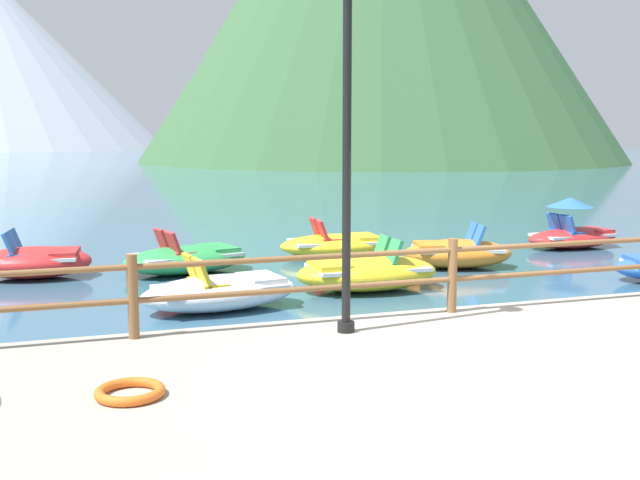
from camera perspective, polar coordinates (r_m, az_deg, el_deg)
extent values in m
plane|color=#38607A|center=(47.23, -12.91, 4.56)|extent=(200.00, 200.00, 0.00)
cylinder|color=brown|center=(8.69, -13.87, -4.15)|extent=(0.12, 0.12, 0.95)
cylinder|color=brown|center=(9.81, 9.90, -2.64)|extent=(0.12, 0.12, 0.95)
cylinder|color=brown|center=(9.76, 9.94, -0.73)|extent=(23.80, 0.07, 0.07)
cylinder|color=brown|center=(9.82, 9.89, -2.92)|extent=(23.80, 0.07, 0.07)
cylinder|color=black|center=(8.53, 2.02, 6.33)|extent=(0.10, 0.10, 4.04)
cylinder|color=black|center=(8.81, 1.96, -6.52)|extent=(0.20, 0.20, 0.12)
torus|color=orange|center=(6.92, -14.08, -10.98)|extent=(0.61, 0.61, 0.09)
ellipsoid|color=yellow|center=(13.04, 3.58, -2.49)|extent=(2.53, 1.45, 0.59)
cube|color=silver|center=(13.02, 3.58, -2.04)|extent=(1.97, 1.19, 0.06)
cube|color=#339956|center=(13.33, 3.92, -1.51)|extent=(0.41, 0.41, 0.08)
cube|color=#339956|center=(13.36, 4.65, -0.54)|extent=(0.22, 0.41, 0.43)
cube|color=#339956|center=(12.82, 4.79, -1.90)|extent=(0.41, 0.41, 0.08)
cube|color=#339956|center=(12.85, 5.55, -0.89)|extent=(0.22, 0.41, 0.43)
cube|color=yellow|center=(12.79, 0.71, -1.94)|extent=(0.58, 0.98, 0.12)
ellipsoid|color=green|center=(14.84, -10.03, -1.44)|extent=(2.74, 1.97, 0.53)
cube|color=silver|center=(14.83, -10.04, -1.09)|extent=(2.15, 1.59, 0.06)
cube|color=red|center=(14.49, -10.28, -1.03)|extent=(0.49, 0.49, 0.08)
cube|color=red|center=(14.39, -10.96, -0.22)|extent=(0.30, 0.44, 0.43)
cube|color=red|center=(15.00, -11.12, -0.75)|extent=(0.49, 0.49, 0.08)
cube|color=red|center=(14.90, -11.78, 0.03)|extent=(0.30, 0.44, 0.43)
cube|color=green|center=(15.09, -7.68, -0.65)|extent=(0.77, 1.08, 0.12)
ellipsoid|color=red|center=(15.10, -20.74, -1.58)|extent=(2.27, 1.60, 0.58)
cube|color=silver|center=(15.09, -20.76, -1.19)|extent=(1.78, 1.30, 0.06)
cube|color=blue|center=(14.84, -21.54, -1.10)|extent=(0.45, 0.45, 0.08)
cube|color=blue|center=(14.84, -22.27, -0.28)|extent=(0.26, 0.42, 0.43)
cube|color=blue|center=(15.36, -21.19, -0.79)|extent=(0.45, 0.45, 0.08)
cube|color=blue|center=(15.37, -21.89, 0.00)|extent=(0.26, 0.42, 0.43)
cube|color=red|center=(14.99, -18.57, -0.91)|extent=(0.58, 0.99, 0.12)
ellipsoid|color=orange|center=(15.43, 10.30, -1.01)|extent=(2.41, 1.71, 0.57)
cube|color=silver|center=(15.42, 10.31, -0.64)|extent=(1.89, 1.38, 0.06)
cube|color=blue|center=(15.68, 10.68, -0.25)|extent=(0.49, 0.49, 0.08)
cube|color=blue|center=(15.70, 11.33, 0.55)|extent=(0.30, 0.44, 0.43)
cube|color=blue|center=(15.22, 11.14, -0.51)|extent=(0.49, 0.49, 0.08)
cube|color=blue|center=(15.24, 11.82, 0.32)|extent=(0.30, 0.44, 0.43)
cube|color=orange|center=(15.27, 8.15, -0.45)|extent=(0.67, 0.94, 0.12)
ellipsoid|color=white|center=(11.69, -7.51, -3.94)|extent=(2.60, 1.55, 0.53)
cube|color=silver|center=(11.67, -7.52, -3.49)|extent=(2.04, 1.26, 0.06)
cube|color=yellow|center=(11.38, -7.99, -3.44)|extent=(0.46, 0.46, 0.08)
cube|color=yellow|center=(11.28, -8.88, -2.42)|extent=(0.26, 0.43, 0.43)
cube|color=yellow|center=(11.83, -8.75, -3.03)|extent=(0.46, 0.46, 0.08)
cube|color=yellow|center=(11.73, -9.61, -2.04)|extent=(0.26, 0.43, 0.43)
cube|color=white|center=(11.90, -4.46, -2.94)|extent=(0.66, 0.91, 0.12)
ellipsoid|color=yellow|center=(16.62, 1.12, -0.40)|extent=(2.51, 1.51, 0.48)
cube|color=silver|center=(16.61, 1.12, -0.11)|extent=(1.96, 1.23, 0.06)
cube|color=red|center=(16.28, 0.79, -0.02)|extent=(0.42, 0.42, 0.08)
cube|color=red|center=(16.20, 0.18, 0.72)|extent=(0.23, 0.41, 0.43)
cube|color=red|center=(16.81, 0.25, 0.23)|extent=(0.42, 0.42, 0.08)
cube|color=red|center=(16.73, -0.34, 0.96)|extent=(0.23, 0.41, 0.43)
cube|color=yellow|center=(16.80, 3.32, 0.18)|extent=(0.59, 1.00, 0.12)
ellipsoid|color=red|center=(18.80, 18.42, 0.14)|extent=(2.45, 1.28, 0.46)
cube|color=silver|center=(18.79, 18.43, 0.38)|extent=(1.91, 1.05, 0.06)
cube|color=blue|center=(18.49, 18.48, 0.48)|extent=(0.43, 0.43, 0.08)
cube|color=blue|center=(18.35, 18.08, 1.13)|extent=(0.23, 0.41, 0.43)
cube|color=blue|center=(18.83, 17.58, 0.65)|extent=(0.43, 0.43, 0.08)
cube|color=blue|center=(18.69, 17.19, 1.29)|extent=(0.23, 0.41, 0.43)
cube|color=red|center=(19.21, 19.92, 0.65)|extent=(0.57, 0.82, 0.12)
cone|color=blue|center=(18.63, 18.26, 2.71)|extent=(1.14, 1.14, 0.22)
cone|color=#386038|center=(79.00, -3.68, 13.79)|extent=(25.76, 25.76, 21.31)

